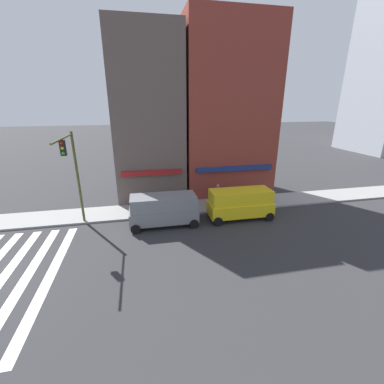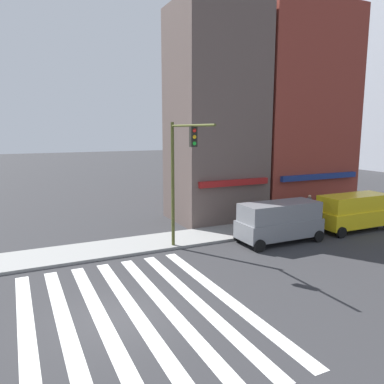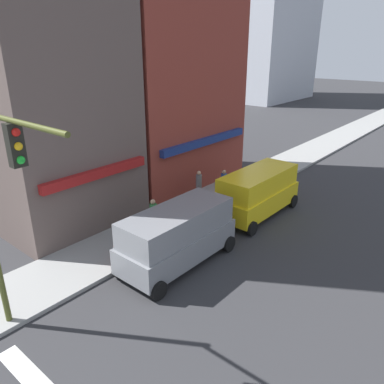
{
  "view_description": "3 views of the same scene",
  "coord_description": "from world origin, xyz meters",
  "px_view_note": "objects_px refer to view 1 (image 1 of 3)",
  "views": [
    {
      "loc": [
        9.24,
        -12.84,
        8.74
      ],
      "look_at": [
        13.16,
        6.0,
        2.0
      ],
      "focal_mm": 24.0,
      "sensor_mm": 36.0,
      "label": 1
    },
    {
      "loc": [
        -2.99,
        -12.1,
        6.49
      ],
      "look_at": [
        4.77,
        4.0,
        3.5
      ],
      "focal_mm": 35.0,
      "sensor_mm": 36.0,
      "label": 2
    },
    {
      "loc": [
        1.25,
        -4.0,
        8.14
      ],
      "look_at": [
        13.16,
        6.0,
        2.0
      ],
      "focal_mm": 35.0,
      "sensor_mm": 36.0,
      "label": 3
    }
  ],
  "objects_px": {
    "pedestrian_grey_coat": "(218,193)",
    "van_yellow": "(240,203)",
    "van_grey": "(164,209)",
    "pedestrian_green_top": "(171,200)",
    "pedestrian_blue_shirt": "(232,196)",
    "traffic_signal": "(72,166)",
    "fire_hydrant": "(141,210)"
  },
  "relations": [
    {
      "from": "pedestrian_green_top",
      "to": "fire_hydrant",
      "type": "bearing_deg",
      "value": 3.84
    },
    {
      "from": "traffic_signal",
      "to": "pedestrian_blue_shirt",
      "type": "distance_m",
      "value": 12.71
    },
    {
      "from": "traffic_signal",
      "to": "fire_hydrant",
      "type": "bearing_deg",
      "value": 13.27
    },
    {
      "from": "van_yellow",
      "to": "pedestrian_blue_shirt",
      "type": "bearing_deg",
      "value": 87.62
    },
    {
      "from": "van_grey",
      "to": "pedestrian_blue_shirt",
      "type": "distance_m",
      "value": 6.51
    },
    {
      "from": "pedestrian_blue_shirt",
      "to": "van_grey",
      "type": "bearing_deg",
      "value": -18.21
    },
    {
      "from": "pedestrian_green_top",
      "to": "pedestrian_grey_coat",
      "type": "xyz_separation_m",
      "value": [
        4.32,
        0.94,
        0.0
      ]
    },
    {
      "from": "van_grey",
      "to": "pedestrian_grey_coat",
      "type": "bearing_deg",
      "value": 31.44
    },
    {
      "from": "traffic_signal",
      "to": "pedestrian_green_top",
      "type": "height_order",
      "value": "traffic_signal"
    },
    {
      "from": "pedestrian_green_top",
      "to": "pedestrian_grey_coat",
      "type": "relative_size",
      "value": 1.0
    },
    {
      "from": "van_grey",
      "to": "pedestrian_grey_coat",
      "type": "height_order",
      "value": "van_grey"
    },
    {
      "from": "van_grey",
      "to": "pedestrian_blue_shirt",
      "type": "xyz_separation_m",
      "value": [
        6.13,
        2.18,
        -0.21
      ]
    },
    {
      "from": "fire_hydrant",
      "to": "pedestrian_green_top",
      "type": "bearing_deg",
      "value": 10.6
    },
    {
      "from": "van_yellow",
      "to": "pedestrian_blue_shirt",
      "type": "height_order",
      "value": "van_yellow"
    },
    {
      "from": "van_yellow",
      "to": "traffic_signal",
      "type": "bearing_deg",
      "value": 177.24
    },
    {
      "from": "pedestrian_grey_coat",
      "to": "pedestrian_green_top",
      "type": "bearing_deg",
      "value": 136.43
    },
    {
      "from": "pedestrian_green_top",
      "to": "van_grey",
      "type": "bearing_deg",
      "value": 62.51
    },
    {
      "from": "pedestrian_blue_shirt",
      "to": "traffic_signal",
      "type": "bearing_deg",
      "value": -30.73
    },
    {
      "from": "pedestrian_blue_shirt",
      "to": "fire_hydrant",
      "type": "xyz_separation_m",
      "value": [
        -7.8,
        -0.48,
        -0.46
      ]
    },
    {
      "from": "fire_hydrant",
      "to": "traffic_signal",
      "type": "bearing_deg",
      "value": -166.73
    },
    {
      "from": "van_grey",
      "to": "van_yellow",
      "type": "bearing_deg",
      "value": 0.31
    },
    {
      "from": "van_yellow",
      "to": "van_grey",
      "type": "bearing_deg",
      "value": -179.49
    },
    {
      "from": "van_grey",
      "to": "pedestrian_green_top",
      "type": "xyz_separation_m",
      "value": [
        0.82,
        2.17,
        -0.21
      ]
    },
    {
      "from": "pedestrian_blue_shirt",
      "to": "pedestrian_grey_coat",
      "type": "bearing_deg",
      "value": -80.74
    },
    {
      "from": "pedestrian_grey_coat",
      "to": "fire_hydrant",
      "type": "height_order",
      "value": "pedestrian_grey_coat"
    },
    {
      "from": "traffic_signal",
      "to": "pedestrian_grey_coat",
      "type": "xyz_separation_m",
      "value": [
        11.11,
        2.42,
        -3.58
      ]
    },
    {
      "from": "van_yellow",
      "to": "pedestrian_blue_shirt",
      "type": "distance_m",
      "value": 2.19
    },
    {
      "from": "van_yellow",
      "to": "pedestrian_green_top",
      "type": "height_order",
      "value": "van_yellow"
    },
    {
      "from": "pedestrian_grey_coat",
      "to": "van_yellow",
      "type": "bearing_deg",
      "value": -129.94
    },
    {
      "from": "pedestrian_green_top",
      "to": "pedestrian_blue_shirt",
      "type": "distance_m",
      "value": 5.31
    },
    {
      "from": "fire_hydrant",
      "to": "van_grey",
      "type": "bearing_deg",
      "value": -45.58
    },
    {
      "from": "van_grey",
      "to": "fire_hydrant",
      "type": "height_order",
      "value": "van_grey"
    }
  ]
}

